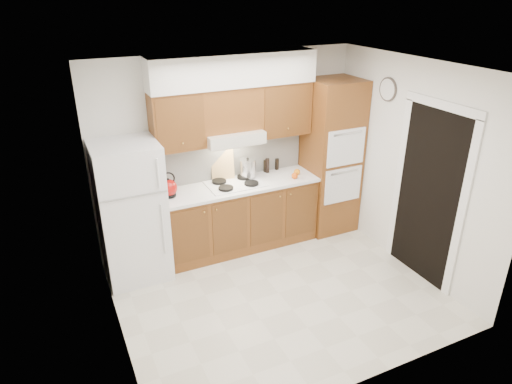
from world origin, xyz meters
TOP-DOWN VIEW (x-y plane):
  - floor at (0.00, 0.00)m, footprint 3.60×3.60m
  - ceiling at (0.00, 0.00)m, footprint 3.60×3.60m
  - wall_back at (0.00, 1.50)m, footprint 3.60×0.02m
  - wall_left at (-1.80, 0.00)m, footprint 0.02×3.00m
  - wall_right at (1.80, 0.00)m, footprint 0.02×3.00m
  - fridge at (-1.41, 1.14)m, footprint 0.75×0.72m
  - base_cabinets at (0.02, 1.20)m, footprint 2.11×0.60m
  - countertop at (0.03, 1.19)m, footprint 2.13×0.62m
  - backsplash at (0.02, 1.49)m, footprint 2.11×0.03m
  - oven_cabinet at (1.44, 1.18)m, footprint 0.70×0.65m
  - upper_cab_left at (-0.71, 1.33)m, footprint 0.63×0.33m
  - upper_cab_right at (0.72, 1.33)m, footprint 0.73×0.33m
  - range_hood at (-0.02, 1.27)m, footprint 0.75×0.45m
  - upper_cab_over_hood at (-0.02, 1.33)m, footprint 0.75×0.33m
  - soffit at (0.03, 1.32)m, footprint 2.13×0.36m
  - cooktop at (-0.02, 1.21)m, footprint 0.74×0.50m
  - doorway at (1.79, -0.35)m, footprint 0.02×0.90m
  - wall_clock at (1.79, 0.55)m, footprint 0.02×0.30m
  - kettle at (-0.92, 1.20)m, footprint 0.22×0.22m
  - cutting_board at (-0.10, 1.45)m, footprint 0.32×0.16m
  - stock_pot at (0.22, 1.34)m, footprint 0.26×0.26m
  - condiment_a at (0.54, 1.40)m, footprint 0.07×0.07m
  - condiment_b at (0.53, 1.44)m, footprint 0.06×0.06m
  - condiment_c at (0.72, 1.45)m, footprint 0.06×0.06m
  - orange_near at (0.77, 1.04)m, footprint 0.10×0.10m
  - orange_far at (0.87, 1.15)m, footprint 0.11×0.11m

SIDE VIEW (x-z plane):
  - floor at x=0.00m, z-range 0.00..0.00m
  - base_cabinets at x=0.02m, z-range 0.00..0.90m
  - fridge at x=-1.41m, z-range 0.00..1.72m
  - countertop at x=0.03m, z-range 0.90..0.94m
  - cooktop at x=-0.02m, z-range 0.94..0.95m
  - orange_far at x=0.87m, z-range 0.94..1.03m
  - orange_near at x=0.77m, z-range 0.94..1.03m
  - condiment_c at x=0.72m, z-range 0.94..1.10m
  - condiment_b at x=0.53m, z-range 0.94..1.11m
  - condiment_a at x=0.54m, z-range 0.94..1.14m
  - doorway at x=1.79m, z-range 0.00..2.10m
  - kettle at x=-0.92m, z-range 0.95..1.17m
  - stock_pot at x=0.22m, z-range 0.97..1.20m
  - oven_cabinet at x=1.44m, z-range 0.00..2.20m
  - cutting_board at x=-0.10m, z-range 0.94..1.34m
  - backsplash at x=0.02m, z-range 0.94..1.50m
  - wall_back at x=0.00m, z-range 0.00..2.60m
  - wall_left at x=-1.80m, z-range 0.00..2.60m
  - wall_right at x=1.80m, z-range 0.00..2.60m
  - range_hood at x=-0.02m, z-range 1.50..1.65m
  - upper_cab_left at x=-0.71m, z-range 1.50..2.20m
  - upper_cab_right at x=0.72m, z-range 1.50..2.20m
  - upper_cab_over_hood at x=-0.02m, z-range 1.65..2.20m
  - wall_clock at x=1.79m, z-range 2.00..2.30m
  - soffit at x=0.03m, z-range 2.20..2.60m
  - ceiling at x=0.00m, z-range 2.60..2.60m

